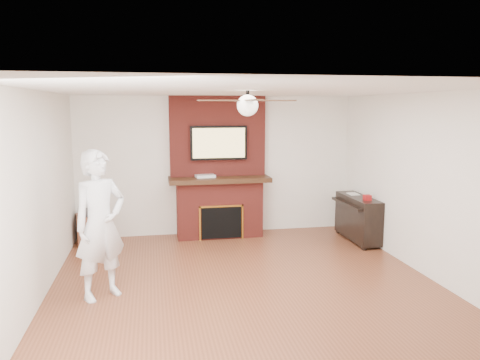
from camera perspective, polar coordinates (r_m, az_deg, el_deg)
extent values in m
cube|color=brown|center=(6.23, 0.87, -13.69)|extent=(5.36, 5.86, 0.18)
cube|color=white|center=(5.76, 0.94, 11.76)|extent=(5.36, 5.86, 0.18)
cube|color=silver|center=(8.62, -2.91, 1.86)|extent=(5.36, 0.18, 2.50)
cube|color=silver|center=(3.20, 11.38, -10.42)|extent=(5.36, 0.18, 2.50)
cube|color=silver|center=(5.90, -24.56, -2.18)|extent=(0.18, 5.86, 2.50)
cube|color=silver|center=(6.85, 22.64, -0.63)|extent=(0.18, 5.86, 2.50)
cube|color=maroon|center=(8.41, -2.55, -3.50)|extent=(1.50, 0.50, 1.00)
cube|color=black|center=(8.28, -2.55, 0.11)|extent=(1.78, 0.64, 0.08)
cube|color=maroon|center=(8.38, -2.76, 5.37)|extent=(1.70, 0.20, 1.42)
cube|color=black|center=(8.21, -2.29, -5.20)|extent=(0.70, 0.06, 0.55)
cube|color=#BF8C2D|center=(8.14, -2.29, -3.23)|extent=(0.78, 0.02, 0.03)
cube|color=#BF8C2D|center=(8.16, -4.90, -5.32)|extent=(0.03, 0.02, 0.61)
cube|color=#BF8C2D|center=(8.26, 0.30, -5.10)|extent=(0.03, 0.02, 0.61)
cube|color=black|center=(8.24, -2.61, 4.55)|extent=(1.00, 0.07, 0.60)
cube|color=#D3BB6F|center=(8.21, -2.58, 4.53)|extent=(0.92, 0.01, 0.52)
cylinder|color=black|center=(5.75, 0.93, 10.17)|extent=(0.04, 0.04, 0.14)
sphere|color=white|center=(5.75, 0.93, 9.08)|extent=(0.26, 0.26, 0.26)
cube|color=black|center=(5.83, 4.15, 9.64)|extent=(0.55, 0.11, 0.01)
cube|color=black|center=(6.08, 0.29, 9.63)|extent=(0.11, 0.55, 0.01)
cube|color=black|center=(5.70, -2.37, 9.68)|extent=(0.55, 0.11, 0.01)
cube|color=black|center=(5.43, 1.64, 9.72)|extent=(0.11, 0.55, 0.01)
imported|color=silver|center=(5.86, -16.68, -5.26)|extent=(0.80, 0.74, 1.81)
cube|color=brown|center=(8.43, -17.56, -5.68)|extent=(0.59, 0.59, 0.48)
cube|color=#2C2C2E|center=(8.37, -17.65, -3.76)|extent=(0.44, 0.37, 0.10)
cube|color=black|center=(8.37, 14.18, -4.45)|extent=(0.35, 1.19, 0.73)
cube|color=black|center=(7.87, 14.93, -6.01)|extent=(0.05, 0.09, 0.64)
cube|color=black|center=(8.81, 11.96, -4.32)|extent=(0.05, 0.09, 0.64)
cube|color=black|center=(8.23, 12.98, -2.86)|extent=(0.13, 1.10, 0.05)
cube|color=silver|center=(8.50, 13.63, -1.66)|extent=(0.16, 0.23, 0.01)
cube|color=maroon|center=(8.00, 15.26, -2.09)|extent=(0.11, 0.11, 0.09)
cube|color=silver|center=(8.22, -4.26, 0.48)|extent=(0.36, 0.23, 0.05)
cylinder|color=#C77317|center=(8.33, -3.10, -6.77)|extent=(0.07, 0.07, 0.12)
cylinder|color=#3F742E|center=(8.33, -2.80, -6.87)|extent=(0.07, 0.07, 0.08)
cylinder|color=beige|center=(8.39, -1.67, -6.64)|extent=(0.08, 0.08, 0.12)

